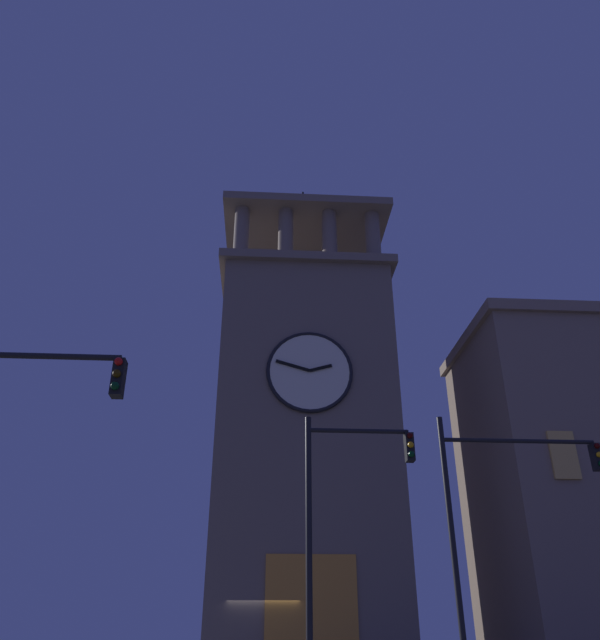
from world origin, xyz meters
TOP-DOWN VIEW (x-y plane):
  - clocktower at (-1.65, -2.74)m, footprint 8.00×8.18m
  - traffic_signal_mid at (-1.83, 8.40)m, footprint 2.87×0.41m
  - traffic_signal_far at (-6.20, 7.58)m, footprint 4.57×0.41m

SIDE VIEW (x-z plane):
  - traffic_signal_mid at x=-1.83m, z-range 1.01..7.63m
  - traffic_signal_far at x=-6.20m, z-range 1.08..8.05m
  - clocktower at x=-1.65m, z-range -2.86..20.42m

